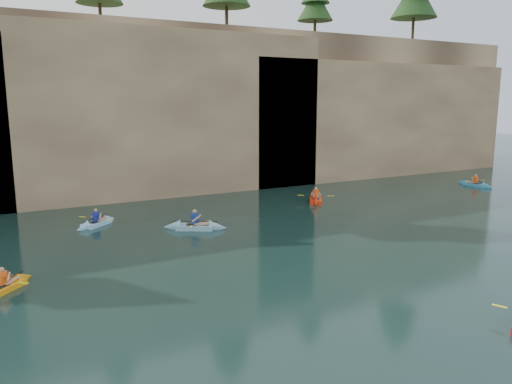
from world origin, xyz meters
name	(u,v)px	position (x,y,z in m)	size (l,w,h in m)	color
ground	(344,340)	(0.00, 0.00, 0.00)	(160.00, 160.00, 0.00)	black
cliff	(104,106)	(0.00, 30.00, 6.00)	(70.00, 16.00, 12.00)	#A18562
cliff_slab_center	(158,111)	(2.00, 22.60, 5.70)	(24.00, 2.40, 11.40)	tan
cliff_slab_east	(386,118)	(22.00, 22.60, 4.92)	(26.00, 2.40, 9.84)	tan
sea_cave_center	(68,180)	(-4.00, 21.95, 1.60)	(3.50, 1.00, 3.20)	black
sea_cave_east	(267,158)	(10.00, 21.95, 2.25)	(5.00, 1.00, 4.50)	black
kayaker_orange	(3,287)	(-8.11, 8.40, 0.13)	(2.40, 2.42, 1.05)	#FF9E10
kayaker_ltblue_near	(195,226)	(0.73, 12.99, 0.16)	(3.18, 2.35, 1.29)	#7BB1CE
kayaker_red_far	(316,199)	(10.15, 15.85, 0.15)	(2.42, 3.09, 1.19)	red
kayaker_ltblue_mid	(96,223)	(-3.52, 16.18, 0.14)	(2.71, 2.39, 1.12)	#97D2FD
kayaker_blue_east	(475,184)	(24.25, 14.97, 0.14)	(2.22, 3.15, 1.12)	#3A8EC7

